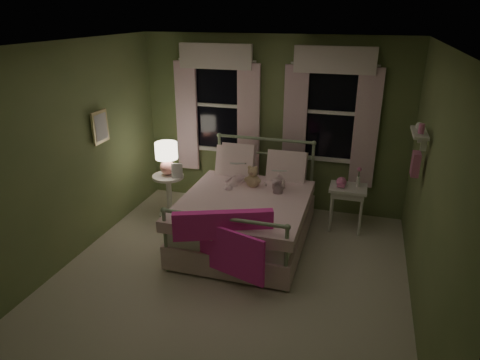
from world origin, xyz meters
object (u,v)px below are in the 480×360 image
(child_left, at_px, (236,160))
(teddy_bear, at_px, (253,178))
(bed, at_px, (247,214))
(table_lamp, at_px, (167,156))
(nightstand_right, at_px, (348,193))
(nightstand_left, at_px, (169,190))
(child_right, at_px, (276,168))

(child_left, bearing_deg, teddy_bear, 153.92)
(bed, relative_size, table_lamp, 4.19)
(table_lamp, bearing_deg, nightstand_right, 6.85)
(child_left, height_order, teddy_bear, child_left)
(child_left, relative_size, nightstand_right, 1.24)
(nightstand_left, bearing_deg, table_lamp, 0.00)
(child_right, bearing_deg, child_left, -14.48)
(nightstand_right, bearing_deg, table_lamp, -173.15)
(table_lamp, relative_size, nightstand_right, 0.76)
(table_lamp, xyz_separation_m, nightstand_right, (2.56, 0.31, -0.40))
(nightstand_left, relative_size, nightstand_right, 1.02)
(teddy_bear, relative_size, nightstand_right, 0.49)
(nightstand_left, height_order, nightstand_right, same)
(bed, height_order, teddy_bear, bed)
(nightstand_left, bearing_deg, teddy_bear, -4.48)
(bed, xyz_separation_m, child_right, (0.29, 0.43, 0.54))
(child_right, xyz_separation_m, nightstand_left, (-1.60, -0.06, -0.49))
(bed, xyz_separation_m, teddy_bear, (0.01, 0.27, 0.42))
(bed, distance_m, teddy_bear, 0.50)
(nightstand_right, bearing_deg, teddy_bear, -161.78)
(child_left, relative_size, teddy_bear, 2.54)
(bed, xyz_separation_m, table_lamp, (-1.31, 0.38, 0.58))
(table_lamp, bearing_deg, bed, -16.07)
(child_left, height_order, nightstand_left, child_left)
(nightstand_left, distance_m, nightstand_right, 2.59)
(nightstand_left, bearing_deg, child_left, 3.06)
(nightstand_right, bearing_deg, child_right, -165.38)
(teddy_bear, xyz_separation_m, table_lamp, (-1.32, 0.10, 0.16))
(nightstand_left, bearing_deg, nightstand_right, 6.85)
(child_left, bearing_deg, nightstand_right, -167.20)
(child_right, xyz_separation_m, teddy_bear, (-0.28, -0.16, -0.12))
(teddy_bear, bearing_deg, child_right, 29.50)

